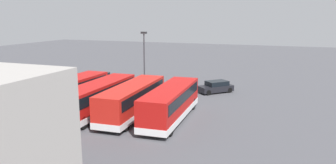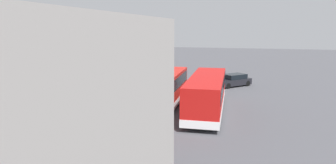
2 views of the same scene
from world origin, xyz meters
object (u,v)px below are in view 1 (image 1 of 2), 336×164
at_px(car_hatchback_silver, 101,78).
at_px(bus_single_deck_third, 98,97).
at_px(bus_single_deck_second, 133,99).
at_px(bus_single_deck_fourth, 68,93).
at_px(car_small_green, 216,87).
at_px(lamp_post_tall, 144,57).
at_px(bus_single_deck_near_end, 171,102).
at_px(waste_bin_yellow, 68,81).

bearing_deg(car_hatchback_silver, bus_single_deck_third, 120.73).
xyz_separation_m(bus_single_deck_second, bus_single_deck_fourth, (7.16, 0.07, 0.00)).
height_order(bus_single_deck_third, car_small_green, bus_single_deck_third).
distance_m(bus_single_deck_fourth, lamp_post_tall, 10.34).
relative_size(car_hatchback_silver, lamp_post_tall, 0.59).
relative_size(bus_single_deck_near_end, bus_single_deck_fourth, 0.95).
bearing_deg(lamp_post_tall, bus_single_deck_third, 86.88).
xyz_separation_m(bus_single_deck_second, waste_bin_yellow, (14.82, -9.80, -1.15)).
bearing_deg(car_small_green, bus_single_deck_fourth, 44.61).
bearing_deg(car_hatchback_silver, car_small_green, -179.43).
bearing_deg(car_hatchback_silver, waste_bin_yellow, 28.30).
bearing_deg(bus_single_deck_fourth, car_hatchback_silver, -72.96).
bearing_deg(lamp_post_tall, car_small_green, -158.62).
relative_size(bus_single_deck_near_end, bus_single_deck_third, 0.95).
bearing_deg(bus_single_deck_third, bus_single_deck_fourth, -7.41).
bearing_deg(lamp_post_tall, bus_single_deck_fourth, 64.67).
bearing_deg(bus_single_deck_near_end, lamp_post_tall, -52.94).
height_order(car_hatchback_silver, waste_bin_yellow, car_hatchback_silver).
bearing_deg(bus_single_deck_second, waste_bin_yellow, -33.47).
bearing_deg(bus_single_deck_fourth, bus_single_deck_near_end, -178.64).
height_order(bus_single_deck_third, car_hatchback_silver, bus_single_deck_third).
distance_m(bus_single_deck_fourth, waste_bin_yellow, 12.55).
height_order(bus_single_deck_fourth, lamp_post_tall, lamp_post_tall).
bearing_deg(lamp_post_tall, car_hatchback_silver, -20.68).
height_order(bus_single_deck_fourth, waste_bin_yellow, bus_single_deck_fourth).
xyz_separation_m(bus_single_deck_second, lamp_post_tall, (2.89, -8.94, 2.73)).
distance_m(bus_single_deck_second, car_small_green, 13.20).
distance_m(bus_single_deck_near_end, car_small_green, 12.04).
relative_size(bus_single_deck_second, car_hatchback_silver, 2.49).
distance_m(bus_single_deck_fourth, car_hatchback_silver, 12.60).
bearing_deg(waste_bin_yellow, bus_single_deck_fourth, 127.83).
distance_m(bus_single_deck_second, bus_single_deck_fourth, 7.16).
height_order(bus_single_deck_third, waste_bin_yellow, bus_single_deck_third).
bearing_deg(bus_single_deck_second, lamp_post_tall, -72.09).
bearing_deg(bus_single_deck_third, bus_single_deck_second, -170.72).
xyz_separation_m(bus_single_deck_third, lamp_post_tall, (-0.52, -9.50, 2.73)).
height_order(bus_single_deck_near_end, bus_single_deck_third, same).
xyz_separation_m(bus_single_deck_fourth, lamp_post_tall, (-4.27, -9.01, 2.73)).
bearing_deg(car_hatchback_silver, bus_single_deck_second, 132.23).
xyz_separation_m(car_hatchback_silver, lamp_post_tall, (-7.95, 3.00, 3.65)).
bearing_deg(bus_single_deck_near_end, waste_bin_yellow, -27.40).
height_order(car_small_green, waste_bin_yellow, car_small_green).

